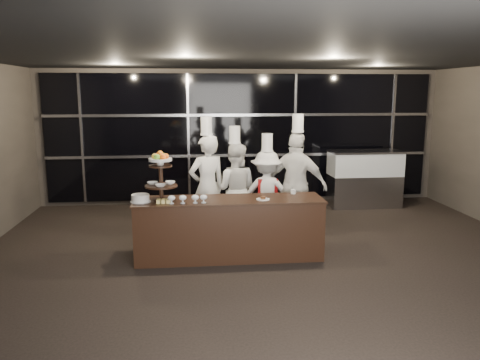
{
  "coord_description": "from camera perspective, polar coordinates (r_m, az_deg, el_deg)",
  "views": [
    {
      "loc": [
        -1.14,
        -5.5,
        2.5
      ],
      "look_at": [
        -0.39,
        1.63,
        1.15
      ],
      "focal_mm": 35.0,
      "sensor_mm": 36.0,
      "label": 1
    }
  ],
  "objects": [
    {
      "name": "chef_cup",
      "position": [
        7.42,
        6.51,
        -1.43
      ],
      "size": [
        0.08,
        0.08,
        0.07
      ],
      "primitive_type": "cylinder",
      "color": "white",
      "rests_on": "buffet_counter"
    },
    {
      "name": "pastry_squares",
      "position": [
        6.85,
        -9.32,
        -2.57
      ],
      "size": [
        0.2,
        0.13,
        0.05
      ],
      "color": "#F0DA75",
      "rests_on": "buffet_counter"
    },
    {
      "name": "buffet_counter",
      "position": [
        7.15,
        -1.35,
        -5.88
      ],
      "size": [
        2.84,
        0.74,
        0.92
      ],
      "color": "black",
      "rests_on": "ground"
    },
    {
      "name": "chef_b",
      "position": [
        8.23,
        -0.64,
        -1.05
      ],
      "size": [
        0.91,
        0.78,
        1.93
      ],
      "color": "white",
      "rests_on": "ground"
    },
    {
      "name": "display_stand",
      "position": [
        6.94,
        -9.64,
        0.89
      ],
      "size": [
        0.48,
        0.48,
        0.74
      ],
      "color": "black",
      "rests_on": "buffet_counter"
    },
    {
      "name": "window_wall",
      "position": [
        10.55,
        0.26,
        5.25
      ],
      "size": [
        8.6,
        0.1,
        2.8
      ],
      "color": "black",
      "rests_on": "ground"
    },
    {
      "name": "room",
      "position": [
        5.71,
        5.64,
        0.52
      ],
      "size": [
        10.0,
        10.0,
        10.0
      ],
      "color": "black",
      "rests_on": "ground"
    },
    {
      "name": "small_plate",
      "position": [
        6.99,
        2.82,
        -2.29
      ],
      "size": [
        0.2,
        0.2,
        0.05
      ],
      "color": "white",
      "rests_on": "buffet_counter"
    },
    {
      "name": "chef_c",
      "position": [
        8.19,
        3.26,
        -1.57
      ],
      "size": [
        1.04,
        0.69,
        1.8
      ],
      "color": "silver",
      "rests_on": "ground"
    },
    {
      "name": "display_case",
      "position": [
        10.66,
        14.93,
        0.52
      ],
      "size": [
        1.56,
        0.68,
        1.24
      ],
      "color": "#A5A5AA",
      "rests_on": "ground"
    },
    {
      "name": "chef_d",
      "position": [
        8.1,
        6.91,
        -0.54
      ],
      "size": [
        1.15,
        0.97,
        2.14
      ],
      "color": "white",
      "rests_on": "ground"
    },
    {
      "name": "layer_cake",
      "position": [
        6.99,
        -12.04,
        -2.19
      ],
      "size": [
        0.3,
        0.3,
        0.11
      ],
      "color": "white",
      "rests_on": "buffet_counter"
    },
    {
      "name": "compotes",
      "position": [
        6.78,
        -6.33,
        -2.17
      ],
      "size": [
        0.57,
        0.11,
        0.12
      ],
      "color": "silver",
      "rests_on": "buffet_counter"
    },
    {
      "name": "chef_a",
      "position": [
        7.95,
        -4.02,
        -0.78
      ],
      "size": [
        0.77,
        0.65,
        2.11
      ],
      "color": "silver",
      "rests_on": "ground"
    }
  ]
}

